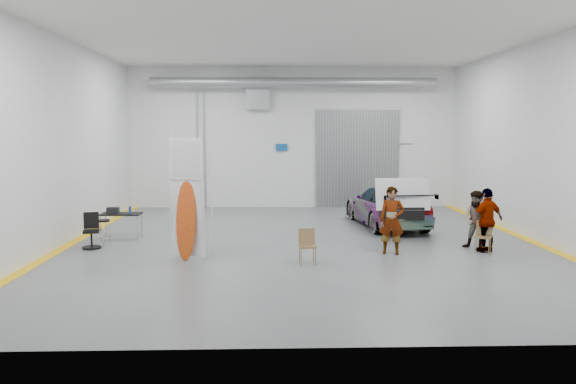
{
  "coord_description": "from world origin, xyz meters",
  "views": [
    {
      "loc": [
        -0.97,
        -16.24,
        3.3
      ],
      "look_at": [
        -0.46,
        0.26,
        1.5
      ],
      "focal_mm": 35.0,
      "sensor_mm": 36.0,
      "label": 1
    }
  ],
  "objects_px": {
    "person_b": "(477,220)",
    "office_chair": "(92,233)",
    "person_c": "(487,220)",
    "work_table": "(119,213)",
    "person_a": "(392,220)",
    "surfboard_display": "(190,208)",
    "folding_chair_far": "(483,243)",
    "sedan_car": "(387,206)",
    "folding_chair_near": "(307,253)",
    "shop_stool": "(104,233)"
  },
  "relations": [
    {
      "from": "person_c",
      "to": "work_table",
      "type": "height_order",
      "value": "person_c"
    },
    {
      "from": "sedan_car",
      "to": "person_a",
      "type": "distance_m",
      "value": 4.52
    },
    {
      "from": "sedan_car",
      "to": "person_b",
      "type": "height_order",
      "value": "person_b"
    },
    {
      "from": "surfboard_display",
      "to": "person_a",
      "type": "bearing_deg",
      "value": 24.81
    },
    {
      "from": "person_a",
      "to": "surfboard_display",
      "type": "bearing_deg",
      "value": -158.94
    },
    {
      "from": "sedan_car",
      "to": "shop_stool",
      "type": "relative_size",
      "value": 6.44
    },
    {
      "from": "shop_stool",
      "to": "office_chair",
      "type": "height_order",
      "value": "office_chair"
    },
    {
      "from": "sedan_car",
      "to": "person_b",
      "type": "distance_m",
      "value": 4.28
    },
    {
      "from": "surfboard_display",
      "to": "folding_chair_far",
      "type": "relative_size",
      "value": 3.79
    },
    {
      "from": "person_a",
      "to": "shop_stool",
      "type": "xyz_separation_m",
      "value": [
        -8.07,
        1.33,
        -0.54
      ]
    },
    {
      "from": "person_a",
      "to": "office_chair",
      "type": "xyz_separation_m",
      "value": [
        -8.3,
        1.02,
        -0.48
      ]
    },
    {
      "from": "sedan_car",
      "to": "folding_chair_near",
      "type": "height_order",
      "value": "sedan_car"
    },
    {
      "from": "sedan_car",
      "to": "folding_chair_near",
      "type": "relative_size",
      "value": 5.65
    },
    {
      "from": "surfboard_display",
      "to": "shop_stool",
      "type": "distance_m",
      "value": 3.51
    },
    {
      "from": "person_b",
      "to": "surfboard_display",
      "type": "relative_size",
      "value": 0.5
    },
    {
      "from": "person_c",
      "to": "person_b",
      "type": "bearing_deg",
      "value": -88.86
    },
    {
      "from": "surfboard_display",
      "to": "office_chair",
      "type": "distance_m",
      "value": 3.53
    },
    {
      "from": "person_c",
      "to": "work_table",
      "type": "xyz_separation_m",
      "value": [
        -10.59,
        2.34,
        -0.11
      ]
    },
    {
      "from": "office_chair",
      "to": "person_b",
      "type": "bearing_deg",
      "value": -16.77
    },
    {
      "from": "person_c",
      "to": "work_table",
      "type": "relative_size",
      "value": 1.42
    },
    {
      "from": "folding_chair_near",
      "to": "work_table",
      "type": "distance_m",
      "value": 6.67
    },
    {
      "from": "shop_stool",
      "to": "person_c",
      "type": "bearing_deg",
      "value": -6.12
    },
    {
      "from": "office_chair",
      "to": "folding_chair_near",
      "type": "bearing_deg",
      "value": -33.44
    },
    {
      "from": "sedan_car",
      "to": "shop_stool",
      "type": "height_order",
      "value": "sedan_car"
    },
    {
      "from": "shop_stool",
      "to": "work_table",
      "type": "bearing_deg",
      "value": 83.71
    },
    {
      "from": "person_a",
      "to": "office_chair",
      "type": "distance_m",
      "value": 8.38
    },
    {
      "from": "folding_chair_near",
      "to": "folding_chair_far",
      "type": "bearing_deg",
      "value": 9.04
    },
    {
      "from": "person_b",
      "to": "office_chair",
      "type": "bearing_deg",
      "value": -143.49
    },
    {
      "from": "person_c",
      "to": "folding_chair_near",
      "type": "height_order",
      "value": "person_c"
    },
    {
      "from": "person_b",
      "to": "work_table",
      "type": "distance_m",
      "value": 10.63
    },
    {
      "from": "surfboard_display",
      "to": "office_chair",
      "type": "bearing_deg",
      "value": 169.68
    },
    {
      "from": "surfboard_display",
      "to": "folding_chair_near",
      "type": "xyz_separation_m",
      "value": [
        2.97,
        -0.46,
        -1.08
      ]
    },
    {
      "from": "person_b",
      "to": "office_chair",
      "type": "relative_size",
      "value": 1.67
    },
    {
      "from": "folding_chair_far",
      "to": "work_table",
      "type": "bearing_deg",
      "value": -165.51
    },
    {
      "from": "office_chair",
      "to": "person_c",
      "type": "bearing_deg",
      "value": -18.53
    },
    {
      "from": "person_c",
      "to": "folding_chair_far",
      "type": "height_order",
      "value": "person_c"
    },
    {
      "from": "work_table",
      "to": "folding_chair_far",
      "type": "bearing_deg",
      "value": -13.46
    },
    {
      "from": "sedan_car",
      "to": "folding_chair_far",
      "type": "xyz_separation_m",
      "value": [
        1.69,
        -4.42,
        -0.44
      ]
    },
    {
      "from": "sedan_car",
      "to": "folding_chair_far",
      "type": "distance_m",
      "value": 4.76
    },
    {
      "from": "person_a",
      "to": "person_c",
      "type": "relative_size",
      "value": 1.04
    },
    {
      "from": "person_a",
      "to": "work_table",
      "type": "height_order",
      "value": "person_a"
    },
    {
      "from": "folding_chair_far",
      "to": "work_table",
      "type": "relative_size",
      "value": 0.71
    },
    {
      "from": "person_c",
      "to": "work_table",
      "type": "distance_m",
      "value": 10.85
    },
    {
      "from": "folding_chair_far",
      "to": "person_b",
      "type": "bearing_deg",
      "value": 116.34
    },
    {
      "from": "person_a",
      "to": "surfboard_display",
      "type": "distance_m",
      "value": 5.36
    },
    {
      "from": "folding_chair_near",
      "to": "office_chair",
      "type": "bearing_deg",
      "value": 157.04
    },
    {
      "from": "person_c",
      "to": "folding_chair_far",
      "type": "distance_m",
      "value": 0.65
    },
    {
      "from": "office_chair",
      "to": "shop_stool",
      "type": "bearing_deg",
      "value": 38.48
    },
    {
      "from": "surfboard_display",
      "to": "work_table",
      "type": "bearing_deg",
      "value": 148.35
    },
    {
      "from": "person_c",
      "to": "shop_stool",
      "type": "height_order",
      "value": "person_c"
    }
  ]
}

